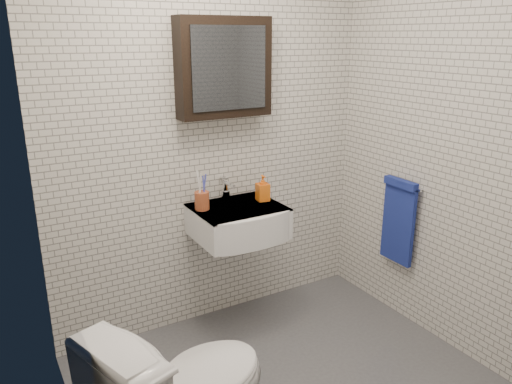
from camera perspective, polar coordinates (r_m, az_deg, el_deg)
room_shell at (r=2.35m, az=5.66°, el=7.01°), size 2.22×2.02×2.51m
washbasin at (r=3.17m, az=-1.76°, el=-3.48°), size 0.55×0.50×0.20m
faucet at (r=3.28m, az=-3.43°, el=0.22°), size 0.06×0.20×0.15m
mirror_cabinet at (r=3.13m, az=-3.67°, el=14.00°), size 0.60×0.15×0.60m
towel_rail at (r=3.47m, az=16.00°, el=-2.83°), size 0.09×0.30×0.58m
toothbrush_cup at (r=3.11m, az=-6.20°, el=-0.88°), size 0.12×0.12×0.25m
soap_bottle at (r=3.26m, az=0.78°, el=0.46°), size 0.09×0.09×0.17m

